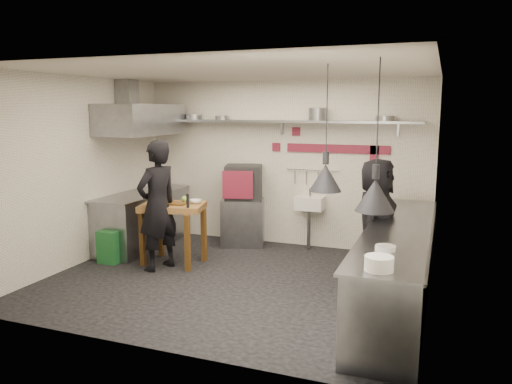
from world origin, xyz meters
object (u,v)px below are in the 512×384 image
(green_bin, at_px, (111,246))
(oven_stand, at_px, (243,221))
(chef_right, at_px, (376,222))
(chef_left, at_px, (157,206))
(prep_table, at_px, (173,234))
(combi_oven, at_px, (244,182))

(green_bin, bearing_deg, oven_stand, 48.20)
(chef_right, bearing_deg, green_bin, 102.85)
(chef_right, bearing_deg, chef_left, 105.21)
(green_bin, bearing_deg, prep_table, 17.20)
(green_bin, xyz_separation_m, prep_table, (0.93, 0.29, 0.21))
(prep_table, xyz_separation_m, chef_left, (-0.07, -0.31, 0.49))
(oven_stand, xyz_separation_m, combi_oven, (0.01, 0.00, 0.69))
(green_bin, relative_size, chef_left, 0.26)
(oven_stand, xyz_separation_m, prep_table, (-0.57, -1.39, 0.06))
(green_bin, distance_m, prep_table, 0.99)
(green_bin, bearing_deg, chef_left, -1.47)
(oven_stand, distance_m, combi_oven, 0.69)
(combi_oven, relative_size, chef_left, 0.32)
(combi_oven, height_order, chef_right, chef_right)
(prep_table, bearing_deg, green_bin, -177.03)
(prep_table, distance_m, chef_left, 0.58)
(combi_oven, bearing_deg, chef_right, -43.68)
(prep_table, distance_m, chef_right, 3.00)
(oven_stand, bearing_deg, prep_table, -129.30)
(oven_stand, relative_size, chef_left, 0.42)
(prep_table, height_order, chef_left, chef_left)
(combi_oven, distance_m, prep_table, 1.63)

